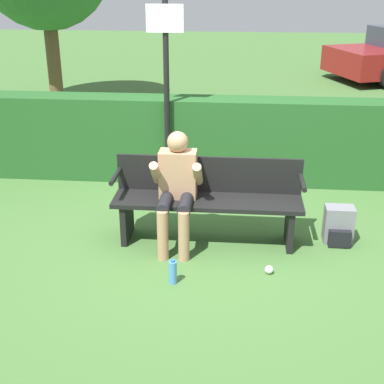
% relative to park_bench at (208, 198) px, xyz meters
% --- Properties ---
extents(ground_plane, '(40.00, 40.00, 0.00)m').
position_rel_park_bench_xyz_m(ground_plane, '(0.00, -0.06, -0.47)').
color(ground_plane, '#426B33').
extents(hedge_back, '(12.00, 0.46, 1.12)m').
position_rel_park_bench_xyz_m(hedge_back, '(0.00, 1.73, 0.09)').
color(hedge_back, '#235623').
rests_on(hedge_back, ground).
extents(park_bench, '(1.94, 0.47, 0.87)m').
position_rel_park_bench_xyz_m(park_bench, '(0.00, 0.00, 0.00)').
color(park_bench, black).
rests_on(park_bench, ground).
extents(person_seated, '(0.51, 0.62, 1.18)m').
position_rel_park_bench_xyz_m(person_seated, '(-0.31, -0.13, 0.19)').
color(person_seated, tan).
rests_on(person_seated, ground).
extents(backpack, '(0.30, 0.26, 0.40)m').
position_rel_park_bench_xyz_m(backpack, '(1.37, 0.04, -0.28)').
color(backpack, slate).
rests_on(backpack, ground).
extents(water_bottle, '(0.07, 0.07, 0.24)m').
position_rel_park_bench_xyz_m(water_bottle, '(-0.26, -0.90, -0.36)').
color(water_bottle, '#4C8CCC').
rests_on(water_bottle, ground).
extents(signpost, '(0.44, 0.09, 2.34)m').
position_rel_park_bench_xyz_m(signpost, '(-0.61, 1.42, 0.92)').
color(signpost, black).
rests_on(signpost, ground).
extents(litter_crumple, '(0.08, 0.08, 0.08)m').
position_rel_park_bench_xyz_m(litter_crumple, '(0.63, -0.66, -0.43)').
color(litter_crumple, silver).
rests_on(litter_crumple, ground).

